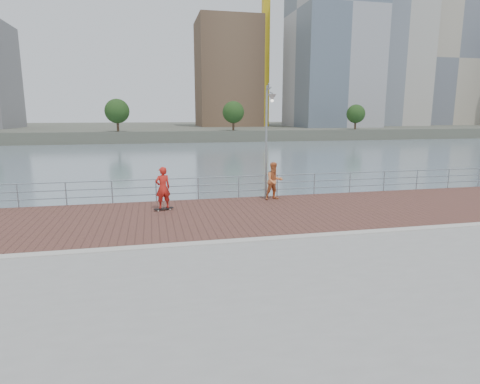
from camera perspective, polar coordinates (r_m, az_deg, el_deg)
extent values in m
plane|color=slate|center=(14.38, 1.77, -14.56)|extent=(400.00, 400.00, 0.00)
cube|color=gray|center=(9.73, 9.59, -21.53)|extent=(40.00, 24.00, 2.00)
cube|color=brown|center=(17.00, -1.16, -3.26)|extent=(40.00, 6.80, 0.02)
cube|color=#B7B5AD|center=(13.62, 1.82, -6.84)|extent=(40.00, 0.40, 0.06)
cube|color=#4C5142|center=(135.19, -11.20, 8.76)|extent=(320.00, 95.00, 2.50)
cylinder|color=#8C9EA8|center=(20.79, -29.05, -0.50)|extent=(0.06, 0.06, 1.10)
cylinder|color=#8C9EA8|center=(20.29, -23.50, -0.27)|extent=(0.06, 0.06, 1.10)
cylinder|color=#8C9EA8|center=(19.99, -17.73, -0.03)|extent=(0.06, 0.06, 1.10)
cylinder|color=#8C9EA8|center=(19.90, -11.84, 0.22)|extent=(0.06, 0.06, 1.10)
cylinder|color=#8C9EA8|center=(20.02, -5.96, 0.46)|extent=(0.06, 0.06, 1.10)
cylinder|color=#8C9EA8|center=(20.34, -0.21, 0.69)|extent=(0.06, 0.06, 1.10)
cylinder|color=#8C9EA8|center=(20.87, 5.31, 0.90)|extent=(0.06, 0.06, 1.10)
cylinder|color=#8C9EA8|center=(21.58, 10.51, 1.10)|extent=(0.06, 0.06, 1.10)
cylinder|color=#8C9EA8|center=(22.45, 15.34, 1.27)|extent=(0.06, 0.06, 1.10)
cylinder|color=#8C9EA8|center=(23.47, 19.79, 1.43)|extent=(0.06, 0.06, 1.10)
cylinder|color=#8C9EA8|center=(24.62, 23.84, 1.56)|extent=(0.06, 0.06, 1.10)
cylinder|color=#8C9EA8|center=(25.88, 27.52, 1.67)|extent=(0.06, 0.06, 1.10)
cylinder|color=#8C9EA8|center=(27.24, 30.84, 1.77)|extent=(0.06, 0.06, 1.10)
cylinder|color=#8C9EA8|center=(20.06, -3.08, 2.12)|extent=(39.00, 0.05, 0.05)
cylinder|color=#8C9EA8|center=(20.12, -3.07, 1.07)|extent=(39.00, 0.05, 0.05)
cylinder|color=#8C9EA8|center=(20.19, -3.06, 0.05)|extent=(39.00, 0.05, 0.05)
cylinder|color=gray|center=(19.90, 3.74, 6.60)|extent=(0.11, 0.11, 5.35)
cylinder|color=gray|center=(19.45, 4.22, 14.37)|extent=(0.06, 0.89, 0.06)
cone|color=#B2B2AD|center=(19.01, 4.60, 13.91)|extent=(0.39, 0.39, 0.31)
cube|color=black|center=(18.05, -10.81, -2.31)|extent=(0.87, 0.45, 0.03)
cylinder|color=beige|center=(17.91, -11.55, -2.60)|extent=(0.07, 0.06, 0.07)
cylinder|color=beige|center=(18.08, -9.91, -2.41)|extent=(0.07, 0.06, 0.07)
cylinder|color=beige|center=(18.05, -11.70, -2.50)|extent=(0.07, 0.06, 0.07)
cylinder|color=beige|center=(18.22, -10.07, -2.32)|extent=(0.07, 0.06, 0.07)
imported|color=red|center=(17.86, -10.92, 0.59)|extent=(0.77, 0.62, 1.85)
imported|color=#DE7A41|center=(19.89, 4.88, 1.57)|extent=(0.99, 0.83, 1.86)
cube|color=gold|center=(123.05, 3.66, 21.02)|extent=(2.00, 2.00, 50.00)
cube|color=brown|center=(125.29, -1.78, 16.46)|extent=(18.00, 18.00, 30.96)
cube|color=#9E9EA3|center=(125.02, 13.24, 23.74)|extent=(22.00, 22.00, 63.41)
cube|color=#B2ADA3|center=(145.84, 20.78, 23.41)|extent=(20.00, 20.00, 73.09)
cube|color=#ADA38E|center=(161.96, 26.12, 16.28)|extent=(24.00, 22.00, 42.93)
cylinder|color=#473323|center=(89.83, -17.01, 9.50)|extent=(0.50, 0.50, 3.98)
sphere|color=#193814|center=(89.82, -17.09, 10.95)|extent=(5.12, 5.12, 5.12)
cylinder|color=#473323|center=(91.41, -0.95, 9.93)|extent=(0.50, 0.50, 3.79)
sphere|color=#193814|center=(91.39, -0.96, 11.29)|extent=(4.87, 4.87, 4.87)
cylinder|color=#473323|center=(101.73, 16.08, 9.53)|extent=(0.50, 0.50, 3.44)
sphere|color=#193814|center=(101.71, 16.15, 10.64)|extent=(4.43, 4.43, 4.43)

